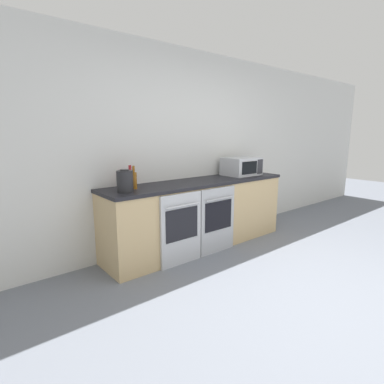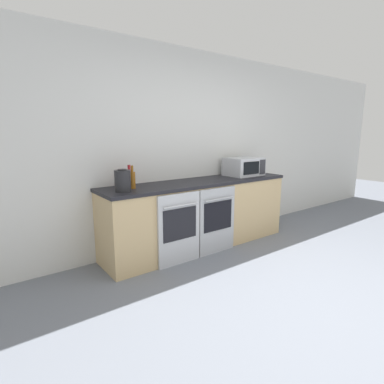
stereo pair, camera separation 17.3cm
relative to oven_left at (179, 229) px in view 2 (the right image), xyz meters
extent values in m
plane|color=slate|center=(0.54, -1.63, -0.43)|extent=(16.00, 16.00, 0.00)
cube|color=silver|center=(0.54, 0.65, 0.87)|extent=(10.00, 0.06, 2.60)
cube|color=tan|center=(0.54, 0.32, 0.00)|extent=(2.65, 0.60, 0.86)
cube|color=black|center=(0.54, 0.32, 0.45)|extent=(2.67, 0.62, 0.04)
cube|color=#B7BABF|center=(0.00, 0.00, -0.01)|extent=(0.56, 0.03, 0.84)
cube|color=black|center=(0.00, -0.02, 0.06)|extent=(0.45, 0.01, 0.37)
cylinder|color=#B7BABF|center=(0.00, -0.04, 0.28)|extent=(0.46, 0.02, 0.02)
cube|color=#A8AAAF|center=(0.58, 0.00, -0.01)|extent=(0.56, 0.03, 0.84)
cube|color=black|center=(0.58, -0.02, 0.06)|extent=(0.45, 0.01, 0.37)
cylinder|color=#A8AAAF|center=(0.58, -0.04, 0.28)|extent=(0.46, 0.02, 0.02)
cube|color=#B7BABF|center=(1.38, 0.34, 0.60)|extent=(0.52, 0.39, 0.26)
cube|color=black|center=(1.33, 0.14, 0.60)|extent=(0.31, 0.01, 0.18)
cube|color=#2D2D33|center=(1.57, 0.14, 0.60)|extent=(0.12, 0.01, 0.21)
cylinder|color=#8C5114|center=(-0.40, 0.33, 0.56)|extent=(0.07, 0.07, 0.19)
cylinder|color=#8C5114|center=(-0.40, 0.33, 0.69)|extent=(0.03, 0.03, 0.07)
cylinder|color=maroon|center=(-0.38, 0.46, 0.56)|extent=(0.08, 0.08, 0.18)
cylinder|color=maroon|center=(-0.38, 0.46, 0.69)|extent=(0.03, 0.03, 0.07)
cylinder|color=#232326|center=(-0.57, 0.23, 0.58)|extent=(0.17, 0.17, 0.23)
cylinder|color=#262628|center=(-0.57, 0.23, 0.70)|extent=(0.09, 0.09, 0.01)
camera|label=1|loc=(-1.98, -2.63, 1.08)|focal=28.00mm
camera|label=2|loc=(-1.85, -2.73, 1.08)|focal=28.00mm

